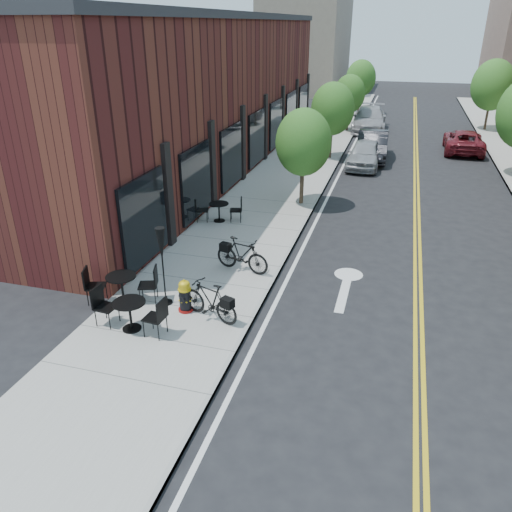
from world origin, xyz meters
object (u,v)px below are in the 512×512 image
(bicycle_left, at_px, (210,300))
(bicycle_right, at_px, (242,255))
(parked_car_far, at_px, (464,141))
(fire_hydrant, at_px, (185,296))
(bistro_set_c, at_px, (219,209))
(patio_umbrella, at_px, (162,250))
(parked_car_b, at_px, (372,146))
(bistro_set_a, at_px, (122,285))
(parked_car_c, at_px, (369,119))
(bistro_set_b, at_px, (130,311))
(parked_car_a, at_px, (365,154))

(bicycle_left, distance_m, bicycle_right, 2.74)
(parked_car_far, bearing_deg, bicycle_left, 71.36)
(fire_hydrant, xyz_separation_m, bistro_set_c, (-1.35, 6.28, 0.03))
(bicycle_right, height_order, parked_car_far, parked_car_far)
(patio_umbrella, relative_size, parked_car_b, 0.47)
(bistro_set_c, bearing_deg, fire_hydrant, -93.35)
(bicycle_left, xyz_separation_m, parked_car_b, (2.64, 18.04, 0.12))
(bistro_set_a, xyz_separation_m, parked_car_c, (4.36, 26.05, 0.18))
(bistro_set_a, relative_size, parked_car_b, 0.41)
(bistro_set_a, height_order, patio_umbrella, patio_umbrella)
(bicycle_left, distance_m, bistro_set_b, 1.93)
(bistro_set_c, height_order, parked_car_c, parked_car_c)
(parked_car_c, bearing_deg, parked_car_a, -88.97)
(bistro_set_b, bearing_deg, bicycle_left, 35.55)
(bicycle_right, distance_m, parked_car_c, 23.53)
(bistro_set_b, relative_size, parked_car_far, 0.40)
(parked_car_a, distance_m, parked_car_b, 1.80)
(bistro_set_a, relative_size, parked_car_a, 0.46)
(patio_umbrella, bearing_deg, bicycle_left, -14.78)
(fire_hydrant, relative_size, bistro_set_c, 0.52)
(parked_car_b, relative_size, parked_car_c, 0.83)
(bistro_set_a, bearing_deg, bistro_set_c, 67.48)
(bicycle_left, xyz_separation_m, parked_car_far, (7.63, 21.24, 0.01))
(bistro_set_a, height_order, parked_car_a, parked_car_a)
(parked_car_b, distance_m, parked_car_far, 5.93)
(parked_car_a, bearing_deg, parked_car_far, 45.52)
(bistro_set_c, distance_m, parked_car_far, 17.71)
(bicycle_right, bearing_deg, bicycle_left, -166.31)
(parked_car_a, height_order, parked_car_b, parked_car_b)
(bistro_set_b, xyz_separation_m, parked_car_far, (9.28, 22.24, 0.02))
(parked_car_b, bearing_deg, parked_car_c, 93.63)
(bistro_set_b, bearing_deg, parked_car_a, 81.38)
(bicycle_right, relative_size, parked_car_b, 0.38)
(patio_umbrella, distance_m, parked_car_a, 16.36)
(fire_hydrant, height_order, parked_car_a, parked_car_a)
(parked_car_a, xyz_separation_m, parked_car_b, (0.25, 1.79, 0.06))
(bistro_set_c, distance_m, patio_umbrella, 6.21)
(bistro_set_a, height_order, bistro_set_c, bistro_set_a)
(parked_car_b, bearing_deg, parked_car_a, -100.02)
(bistro_set_a, distance_m, bistro_set_c, 6.32)
(bistro_set_a, bearing_deg, parked_car_c, 61.84)
(bistro_set_b, xyz_separation_m, patio_umbrella, (0.26, 1.36, 1.04))
(bicycle_left, relative_size, parked_car_a, 0.42)
(fire_hydrant, distance_m, bicycle_left, 0.77)
(bistro_set_a, bearing_deg, fire_hydrant, -17.70)
(parked_car_b, height_order, parked_car_c, parked_car_c)
(bistro_set_a, bearing_deg, parked_car_a, 54.40)
(parked_car_far, bearing_deg, fire_hydrant, 69.44)
(parked_car_b, height_order, parked_car_far, parked_car_b)
(fire_hydrant, height_order, parked_car_c, parked_car_c)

